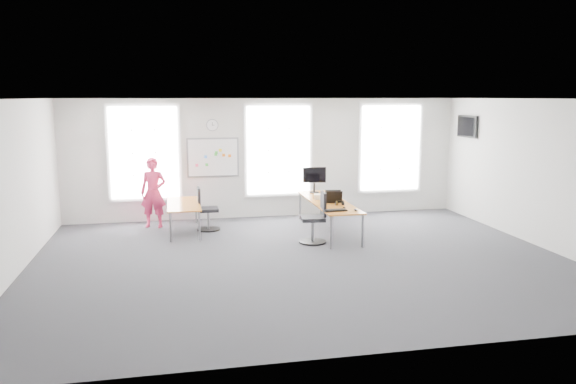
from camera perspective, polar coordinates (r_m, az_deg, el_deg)
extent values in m
plane|color=#28272C|center=(10.66, 1.41, -6.90)|extent=(10.00, 10.00, 0.00)
plane|color=white|center=(10.22, 1.48, 9.44)|extent=(10.00, 10.00, 0.00)
plane|color=silver|center=(14.23, -2.19, 3.45)|extent=(10.00, 0.00, 10.00)
plane|color=silver|center=(6.57, 9.36, -4.03)|extent=(10.00, 0.00, 10.00)
plane|color=silver|center=(10.43, -26.41, 0.15)|extent=(0.00, 10.00, 10.00)
plane|color=silver|center=(12.45, 24.50, 1.69)|extent=(0.00, 10.00, 10.00)
cube|color=white|center=(14.01, -14.40, 3.88)|extent=(1.60, 0.06, 2.20)
cube|color=white|center=(14.23, -0.98, 4.27)|extent=(1.60, 0.06, 2.20)
cube|color=white|center=(15.07, 10.33, 4.41)|extent=(1.60, 0.06, 2.20)
cube|color=orange|center=(12.68, 4.12, -1.00)|extent=(0.78, 2.93, 0.03)
cylinder|color=gray|center=(11.34, 4.41, -4.12)|extent=(0.05, 0.05, 0.68)
cylinder|color=gray|center=(11.54, 7.58, -3.94)|extent=(0.05, 0.05, 0.68)
cylinder|color=gray|center=(14.00, 1.24, -1.44)|extent=(0.05, 0.05, 0.68)
cylinder|color=gray|center=(14.16, 3.86, -1.33)|extent=(0.05, 0.05, 0.68)
cube|color=orange|center=(12.87, -10.56, -1.20)|extent=(0.73, 1.81, 0.03)
cylinder|color=gray|center=(12.11, -11.86, -3.53)|extent=(0.05, 0.05, 0.63)
cylinder|color=gray|center=(12.12, -8.99, -3.43)|extent=(0.05, 0.05, 0.63)
cylinder|color=gray|center=(13.77, -11.85, -1.95)|extent=(0.05, 0.05, 0.63)
cylinder|color=gray|center=(13.78, -9.33, -1.86)|extent=(0.05, 0.05, 0.63)
cylinder|color=black|center=(11.89, 2.51, -5.07)|extent=(0.57, 0.57, 0.03)
cylinder|color=gray|center=(11.83, 2.52, -3.90)|extent=(0.07, 0.07, 0.46)
cube|color=black|center=(11.78, 2.53, -2.70)|extent=(0.53, 0.53, 0.08)
cube|color=black|center=(11.75, 3.61, -1.20)|extent=(0.10, 0.47, 0.50)
cylinder|color=black|center=(13.12, -8.06, -3.76)|extent=(0.53, 0.53, 0.03)
cylinder|color=gray|center=(13.06, -8.08, -2.78)|extent=(0.06, 0.06, 0.43)
cube|color=black|center=(13.02, -8.11, -1.77)|extent=(0.46, 0.46, 0.07)
cube|color=black|center=(12.95, -9.04, -0.56)|extent=(0.06, 0.43, 0.46)
imported|color=#D22A55|center=(13.49, -13.52, -0.06)|extent=(0.67, 0.52, 1.65)
cube|color=white|center=(14.04, -7.63, 3.49)|extent=(1.20, 0.03, 0.90)
cylinder|color=gray|center=(13.97, -7.70, 6.75)|extent=(0.30, 0.04, 0.30)
cube|color=black|center=(14.87, 17.76, 6.36)|extent=(0.06, 0.90, 0.55)
cube|color=black|center=(11.59, 4.83, -1.88)|extent=(0.51, 0.22, 0.02)
ellipsoid|color=black|center=(11.65, 6.90, -1.81)|extent=(0.09, 0.12, 0.04)
cylinder|color=black|center=(11.95, 5.73, -1.58)|extent=(0.07, 0.07, 0.01)
cylinder|color=black|center=(12.18, 4.94, -1.15)|extent=(0.04, 0.09, 0.09)
cylinder|color=black|center=(12.22, 5.60, -1.12)|extent=(0.04, 0.09, 0.09)
cylinder|color=gold|center=(12.18, 4.94, -1.15)|extent=(0.01, 0.10, 0.10)
cube|color=black|center=(12.19, 5.27, -0.90)|extent=(0.17, 0.02, 0.02)
cube|color=black|center=(12.47, 4.60, -0.44)|extent=(0.36, 0.13, 0.29)
cube|color=orange|center=(12.39, 4.70, -0.55)|extent=(0.34, 0.14, 0.26)
cube|color=black|center=(12.37, 4.73, -0.52)|extent=(0.36, 0.14, 0.28)
cube|color=beige|center=(12.93, 3.36, -0.47)|extent=(0.36, 0.30, 0.11)
cylinder|color=black|center=(13.75, 2.67, -0.03)|extent=(0.23, 0.23, 0.02)
cylinder|color=black|center=(13.73, 2.67, 0.44)|extent=(0.05, 0.05, 0.23)
cube|color=black|center=(13.67, 2.70, 1.75)|extent=(0.57, 0.08, 0.38)
cube|color=black|center=(13.65, 2.72, 1.73)|extent=(0.53, 0.04, 0.34)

